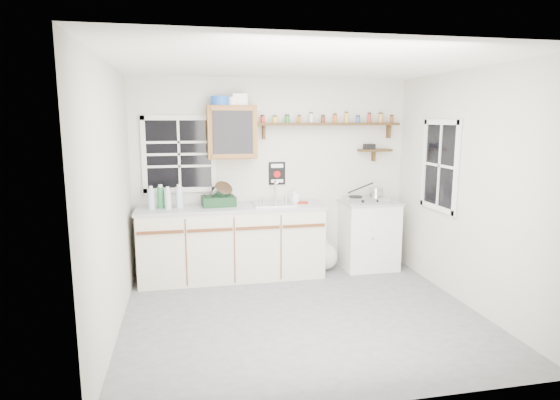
{
  "coord_description": "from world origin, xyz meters",
  "views": [
    {
      "loc": [
        -1.13,
        -4.4,
        1.99
      ],
      "look_at": [
        -0.12,
        0.55,
        1.11
      ],
      "focal_mm": 30.0,
      "sensor_mm": 36.0,
      "label": 1
    }
  ],
  "objects_px": {
    "upper_cabinet": "(232,132)",
    "dish_rack": "(220,198)",
    "spice_shelf": "(329,123)",
    "main_cabinet": "(232,242)",
    "hotplate": "(366,199)",
    "right_cabinet": "(369,235)"
  },
  "relations": [
    {
      "from": "upper_cabinet",
      "to": "spice_shelf",
      "type": "distance_m",
      "value": 1.29
    },
    {
      "from": "spice_shelf",
      "to": "dish_rack",
      "type": "distance_m",
      "value": 1.72
    },
    {
      "from": "main_cabinet",
      "to": "upper_cabinet",
      "type": "height_order",
      "value": "upper_cabinet"
    },
    {
      "from": "right_cabinet",
      "to": "spice_shelf",
      "type": "distance_m",
      "value": 1.57
    },
    {
      "from": "upper_cabinet",
      "to": "spice_shelf",
      "type": "bearing_deg",
      "value": 3.1
    },
    {
      "from": "right_cabinet",
      "to": "upper_cabinet",
      "type": "height_order",
      "value": "upper_cabinet"
    },
    {
      "from": "upper_cabinet",
      "to": "dish_rack",
      "type": "relative_size",
      "value": 1.53
    },
    {
      "from": "spice_shelf",
      "to": "dish_rack",
      "type": "bearing_deg",
      "value": -173.55
    },
    {
      "from": "main_cabinet",
      "to": "right_cabinet",
      "type": "bearing_deg",
      "value": 0.79
    },
    {
      "from": "spice_shelf",
      "to": "hotplate",
      "type": "bearing_deg",
      "value": -24.52
    },
    {
      "from": "right_cabinet",
      "to": "upper_cabinet",
      "type": "xyz_separation_m",
      "value": [
        -1.8,
        0.12,
        1.37
      ]
    },
    {
      "from": "hotplate",
      "to": "dish_rack",
      "type": "bearing_deg",
      "value": -176.47
    },
    {
      "from": "right_cabinet",
      "to": "dish_rack",
      "type": "distance_m",
      "value": 2.05
    },
    {
      "from": "right_cabinet",
      "to": "hotplate",
      "type": "bearing_deg",
      "value": -162.87
    },
    {
      "from": "hotplate",
      "to": "upper_cabinet",
      "type": "bearing_deg",
      "value": -179.73
    },
    {
      "from": "upper_cabinet",
      "to": "main_cabinet",
      "type": "bearing_deg",
      "value": -103.68
    },
    {
      "from": "upper_cabinet",
      "to": "dish_rack",
      "type": "distance_m",
      "value": 0.83
    },
    {
      "from": "right_cabinet",
      "to": "spice_shelf",
      "type": "bearing_deg",
      "value": 160.16
    },
    {
      "from": "main_cabinet",
      "to": "spice_shelf",
      "type": "bearing_deg",
      "value": 9.2
    },
    {
      "from": "spice_shelf",
      "to": "dish_rack",
      "type": "relative_size",
      "value": 4.5
    },
    {
      "from": "hotplate",
      "to": "main_cabinet",
      "type": "bearing_deg",
      "value": -174.99
    },
    {
      "from": "dish_rack",
      "to": "hotplate",
      "type": "height_order",
      "value": "dish_rack"
    }
  ]
}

